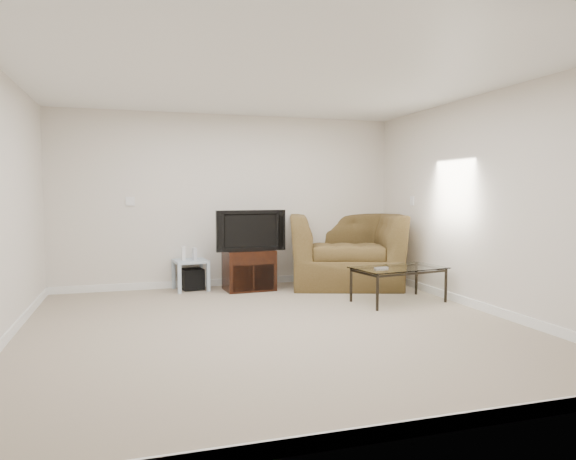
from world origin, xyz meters
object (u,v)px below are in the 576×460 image
object	(u,v)px
television	(249,230)
side_table	(191,275)
tv_stand	(249,270)
subwoofer	(192,279)
coffee_table	(398,285)
recliner	(345,237)

from	to	relation	value
television	side_table	distance (m)	1.05
tv_stand	subwoofer	bearing A→B (deg)	158.20
subwoofer	coffee_table	distance (m)	2.86
tv_stand	side_table	xyz separation A→B (m)	(-0.79, 0.23, -0.07)
recliner	side_table	bearing A→B (deg)	-168.36
television	side_table	xyz separation A→B (m)	(-0.79, 0.26, -0.63)
side_table	subwoofer	xyz separation A→B (m)	(0.02, 0.02, -0.06)
recliner	coffee_table	distance (m)	1.42
television	recliner	world-z (taller)	recliner
side_table	recliner	distance (m)	2.31
tv_stand	side_table	world-z (taller)	tv_stand
television	side_table	world-z (taller)	television
tv_stand	recliner	size ratio (longest dim) A/B	0.42
tv_stand	coffee_table	distance (m)	2.09
side_table	coffee_table	distance (m)	2.87
television	recliner	bearing A→B (deg)	-1.81
recliner	subwoofer	bearing A→B (deg)	-168.96
side_table	subwoofer	size ratio (longest dim) A/B	1.55
television	coffee_table	world-z (taller)	television
tv_stand	television	xyz separation A→B (m)	(0.00, -0.03, 0.57)
side_table	television	bearing A→B (deg)	-18.08
recliner	television	bearing A→B (deg)	-161.41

